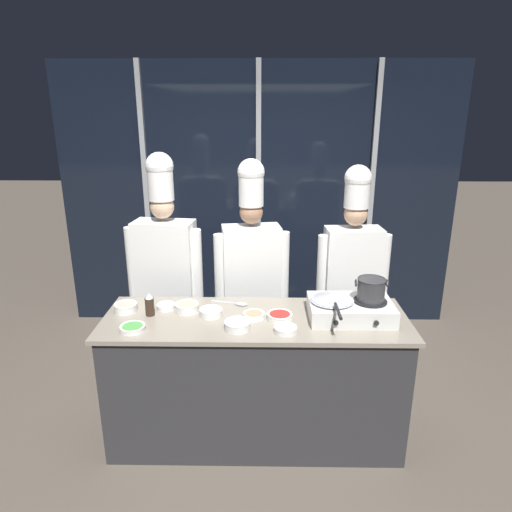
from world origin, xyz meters
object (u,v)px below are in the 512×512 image
(frying_pan, at_px, (332,297))
(chef_head, at_px, (165,261))
(stock_pot, at_px, (371,289))
(prep_bowl_bell_pepper, at_px, (280,316))
(prep_bowl_onion, at_px, (286,329))
(prep_bowl_shrimp, at_px, (126,307))
(prep_bowl_ginger, at_px, (187,307))
(prep_bowl_rice, at_px, (211,312))
(squeeze_bottle_soy, at_px, (150,305))
(serving_spoon_slotted, at_px, (237,304))
(chef_sous, at_px, (251,264))
(chef_line, at_px, (352,266))
(prep_bowl_chicken, at_px, (237,325))
(prep_bowl_bean_sprouts, at_px, (166,306))
(prep_bowl_scallions, at_px, (133,328))
(prep_bowl_mushrooms, at_px, (254,315))
(portable_stove, at_px, (350,309))

(frying_pan, bearing_deg, chef_head, 150.86)
(stock_pot, relative_size, prep_bowl_bell_pepper, 1.25)
(prep_bowl_onion, height_order, prep_bowl_shrimp, prep_bowl_shrimp)
(prep_bowl_ginger, relative_size, prep_bowl_shrimp, 1.04)
(prep_bowl_rice, bearing_deg, squeeze_bottle_soy, 179.74)
(frying_pan, bearing_deg, serving_spoon_slotted, 162.56)
(frying_pan, relative_size, prep_bowl_bell_pepper, 2.97)
(prep_bowl_rice, bearing_deg, chef_head, 122.95)
(stock_pot, relative_size, chef_head, 0.11)
(frying_pan, bearing_deg, chef_sous, 128.45)
(prep_bowl_ginger, distance_m, prep_bowl_bell_pepper, 0.64)
(chef_sous, bearing_deg, chef_line, 169.52)
(prep_bowl_chicken, height_order, serving_spoon_slotted, prep_bowl_chicken)
(stock_pot, bearing_deg, squeeze_bottle_soy, 179.41)
(prep_bowl_bean_sprouts, bearing_deg, prep_bowl_shrimp, -171.02)
(prep_bowl_ginger, xyz_separation_m, chef_head, (-0.26, 0.61, 0.13))
(stock_pot, xyz_separation_m, chef_head, (-1.49, 0.69, -0.04))
(prep_bowl_bean_sprouts, height_order, prep_bowl_shrimp, prep_bowl_shrimp)
(stock_pot, bearing_deg, prep_bowl_rice, 179.29)
(prep_bowl_onion, height_order, prep_bowl_scallions, prep_bowl_onion)
(squeeze_bottle_soy, distance_m, prep_bowl_bean_sprouts, 0.14)
(squeeze_bottle_soy, bearing_deg, chef_head, 92.19)
(prep_bowl_rice, bearing_deg, prep_bowl_chicken, -45.66)
(squeeze_bottle_soy, distance_m, prep_bowl_rice, 0.41)
(prep_bowl_bell_pepper, bearing_deg, prep_bowl_scallions, -169.44)
(prep_bowl_bean_sprouts, relative_size, chef_sous, 0.07)
(chef_sous, bearing_deg, prep_bowl_mushrooms, 84.23)
(prep_bowl_chicken, relative_size, chef_sous, 0.09)
(portable_stove, xyz_separation_m, prep_bowl_onion, (-0.44, -0.22, -0.04))
(chef_sous, height_order, chef_line, chef_sous)
(squeeze_bottle_soy, relative_size, chef_sous, 0.08)
(prep_bowl_bean_sprouts, relative_size, prep_bowl_bell_pepper, 0.77)
(prep_bowl_onion, distance_m, chef_sous, 0.94)
(prep_bowl_onion, xyz_separation_m, prep_bowl_rice, (-0.49, 0.23, 0.01))
(frying_pan, bearing_deg, prep_bowl_chicken, -164.10)
(frying_pan, xyz_separation_m, prep_bowl_ginger, (-0.97, 0.08, -0.11))
(prep_bowl_mushrooms, bearing_deg, serving_spoon_slotted, 121.52)
(prep_bowl_rice, height_order, prep_bowl_shrimp, prep_bowl_shrimp)
(prep_bowl_ginger, relative_size, prep_bowl_onion, 1.12)
(prep_bowl_scallions, relative_size, chef_sous, 0.08)
(frying_pan, bearing_deg, portable_stove, 1.95)
(prep_bowl_ginger, xyz_separation_m, prep_bowl_bell_pepper, (0.63, -0.12, -0.01))
(prep_bowl_bean_sprouts, xyz_separation_m, chef_head, (-0.11, 0.57, 0.14))
(portable_stove, relative_size, prep_bowl_bell_pepper, 3.24)
(stock_pot, height_order, serving_spoon_slotted, stock_pot)
(stock_pot, bearing_deg, prep_bowl_bell_pepper, -176.49)
(squeeze_bottle_soy, relative_size, chef_head, 0.08)
(portable_stove, height_order, prep_bowl_rice, portable_stove)
(prep_bowl_scallions, bearing_deg, frying_pan, 9.16)
(prep_bowl_bean_sprouts, bearing_deg, prep_bowl_chicken, -30.11)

